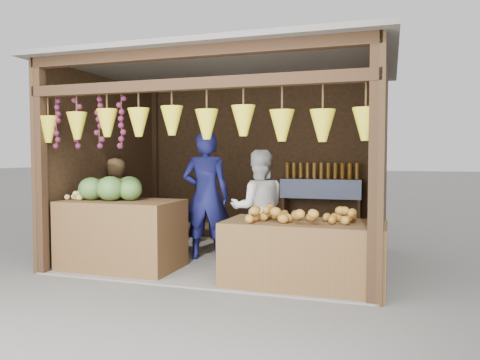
# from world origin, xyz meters

# --- Properties ---
(ground) EXTENTS (80.00, 80.00, 0.00)m
(ground) POSITION_xyz_m (0.00, 0.00, 0.00)
(ground) COLOR #514F49
(ground) RESTS_ON ground
(stall_structure) EXTENTS (4.30, 3.30, 2.66)m
(stall_structure) POSITION_xyz_m (-0.03, -0.04, 1.67)
(stall_structure) COLOR slate
(stall_structure) RESTS_ON ground
(back_shelf) EXTENTS (1.25, 0.32, 1.32)m
(back_shelf) POSITION_xyz_m (1.05, 1.28, 0.87)
(back_shelf) COLOR #382314
(back_shelf) RESTS_ON ground
(counter_left) EXTENTS (1.45, 0.85, 0.88)m
(counter_left) POSITION_xyz_m (-1.13, -0.96, 0.44)
(counter_left) COLOR #50331A
(counter_left) RESTS_ON ground
(counter_right) EXTENTS (1.74, 0.85, 0.72)m
(counter_right) POSITION_xyz_m (1.19, -1.03, 0.36)
(counter_right) COLOR #4A3418
(counter_right) RESTS_ON ground
(stool) EXTENTS (0.33, 0.33, 0.31)m
(stool) POSITION_xyz_m (-1.83, 0.02, 0.16)
(stool) COLOR black
(stool) RESTS_ON ground
(man_standing) EXTENTS (0.73, 0.56, 1.78)m
(man_standing) POSITION_xyz_m (-0.32, -0.15, 0.89)
(man_standing) COLOR #161853
(man_standing) RESTS_ON ground
(woman_standing) EXTENTS (0.89, 0.80, 1.51)m
(woman_standing) POSITION_xyz_m (0.47, -0.28, 0.76)
(woman_standing) COLOR silver
(woman_standing) RESTS_ON ground
(vendor_seated) EXTENTS (0.64, 0.57, 1.10)m
(vendor_seated) POSITION_xyz_m (-1.83, 0.02, 0.86)
(vendor_seated) COLOR #523B21
(vendor_seated) RESTS_ON stool
(melon_pile) EXTENTS (1.00, 0.50, 0.32)m
(melon_pile) POSITION_xyz_m (-1.24, -0.96, 1.04)
(melon_pile) COLOR #1D5015
(melon_pile) RESTS_ON counter_left
(tanfruit_pile) EXTENTS (0.34, 0.40, 0.13)m
(tanfruit_pile) POSITION_xyz_m (-1.71, -1.01, 0.94)
(tanfruit_pile) COLOR #A99C4E
(tanfruit_pile) RESTS_ON counter_left
(mango_pile) EXTENTS (1.40, 0.64, 0.22)m
(mango_pile) POSITION_xyz_m (1.27, -1.10, 0.83)
(mango_pile) COLOR #B44118
(mango_pile) RESTS_ON counter_right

